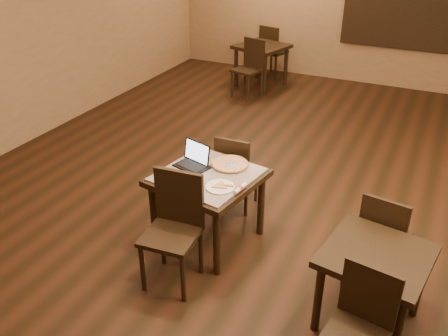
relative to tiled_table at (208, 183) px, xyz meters
The scene contains 19 objects.
ground 1.14m from the tiled_table, 52.10° to the left, with size 10.00×10.00×0.00m, color black.
wall_back 5.82m from the tiled_table, 84.33° to the left, with size 8.00×0.02×3.00m, color #906B49.
mural 5.86m from the tiled_table, 79.36° to the left, with size 2.34×0.05×1.64m.
tiled_table is the anchor object (origin of this frame).
chair_main_near 0.61m from the tiled_table, 90.80° to the right, with size 0.49×0.49×1.04m.
chair_main_far 0.64m from the tiled_table, 89.65° to the left, with size 0.41×0.41×0.90m.
laptop 0.28m from the tiled_table, 153.08° to the left, with size 0.37×0.33×0.22m.
plate 0.31m from the tiled_table, 39.29° to the right, with size 0.26×0.26×0.01m, color white.
pizza_slice 0.31m from the tiled_table, 39.29° to the right, with size 0.17×0.17×0.02m, color beige, non-canonical shape.
pizza_pan 0.29m from the tiled_table, 63.43° to the left, with size 0.32×0.32×0.01m, color silver.
pizza_whole 0.29m from the tiled_table, 63.43° to the left, with size 0.36×0.36×0.03m.
spatula 0.29m from the tiled_table, 57.53° to the left, with size 0.11×0.25×0.01m, color silver.
napkin_roll 0.44m from the tiled_table, 19.29° to the right, with size 0.06×0.19×0.04m.
other_table_b 4.86m from the tiled_table, 105.64° to the left, with size 1.02×1.02×0.78m.
other_table_b_chair_near 4.29m from the tiled_table, 107.47° to the left, with size 0.54×0.54×1.01m.
other_table_b_chair_far 5.43m from the tiled_table, 104.20° to the left, with size 0.54×0.54×1.01m.
other_table_c 1.72m from the tiled_table, 14.79° to the right, with size 0.87×0.87×0.71m.
other_table_c_chair_near 1.94m from the tiled_table, 30.21° to the right, with size 0.46×0.46×0.92m.
other_table_c_chair_far 1.66m from the tiled_table, ahead, with size 0.46×0.46×0.92m.
Camera 1 is at (1.27, -4.19, 2.98)m, focal length 38.00 mm.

